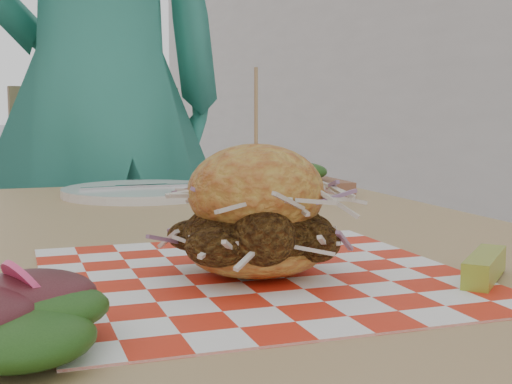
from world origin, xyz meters
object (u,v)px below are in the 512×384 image
diner (100,94)px  patio_table (208,304)px  patio_chair (101,250)px  sandwich (256,218)px

diner → patio_table: (0.01, -0.91, -0.26)m
patio_table → patio_chair: (-0.01, 0.96, -0.12)m
patio_chair → sandwich: 1.19m
sandwich → diner: bearing=90.0°
diner → sandwich: size_ratio=10.34×
diner → patio_table: size_ratio=1.55×
patio_table → sandwich: 0.24m
diner → sandwich: (-0.00, -1.10, -0.13)m
patio_chair → sandwich: patio_chair is taller
patio_table → patio_chair: bearing=90.6°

